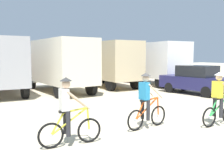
# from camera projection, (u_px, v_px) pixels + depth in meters

# --- Properties ---
(ground_plane) EXTENTS (120.00, 120.00, 0.00)m
(ground_plane) POSITION_uv_depth(u_px,v_px,m) (160.00, 126.00, 8.74)
(ground_plane) COLOR beige
(box_truck_cream_rv) EXTENTS (3.39, 7.03, 3.35)m
(box_truck_cream_rv) POSITION_uv_depth(u_px,v_px,m) (60.00, 63.00, 16.65)
(box_truck_cream_rv) COLOR beige
(box_truck_cream_rv) RESTS_ON ground
(box_truck_tan_camper) EXTENTS (2.99, 6.94, 3.35)m
(box_truck_tan_camper) POSITION_uv_depth(u_px,v_px,m) (107.00, 62.00, 19.64)
(box_truck_tan_camper) COLOR #CCB78E
(box_truck_tan_camper) RESTS_ON ground
(box_truck_avon_van) EXTENTS (2.78, 6.88, 3.35)m
(box_truck_avon_van) POSITION_uv_depth(u_px,v_px,m) (153.00, 62.00, 20.98)
(box_truck_avon_van) COLOR white
(box_truck_avon_van) RESTS_ON ground
(sedan_parked) EXTENTS (2.74, 4.50, 1.76)m
(sedan_parked) POSITION_uv_depth(u_px,v_px,m) (195.00, 80.00, 16.02)
(sedan_parked) COLOR #1E1E4C
(sedan_parked) RESTS_ON ground
(cyclist_orange_shirt) EXTENTS (1.73, 0.52, 1.82)m
(cyclist_orange_shirt) POSITION_uv_depth(u_px,v_px,m) (68.00, 114.00, 6.76)
(cyclist_orange_shirt) COLOR black
(cyclist_orange_shirt) RESTS_ON ground
(cyclist_cowboy_hat) EXTENTS (1.70, 0.59, 1.82)m
(cyclist_cowboy_hat) POSITION_uv_depth(u_px,v_px,m) (146.00, 103.00, 8.40)
(cyclist_cowboy_hat) COLOR black
(cyclist_cowboy_hat) RESTS_ON ground
(cyclist_near_camera) EXTENTS (1.72, 0.52, 1.82)m
(cyclist_near_camera) POSITION_uv_depth(u_px,v_px,m) (219.00, 101.00, 8.76)
(cyclist_near_camera) COLOR black
(cyclist_near_camera) RESTS_ON ground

